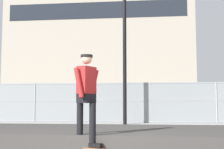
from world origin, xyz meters
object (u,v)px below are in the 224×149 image
at_px(street_lamp, 125,29).
at_px(parked_car_mid, 203,104).
at_px(skateboard, 86,148).
at_px(skater, 86,93).
at_px(parked_car_near, 85,104).

xyz_separation_m(street_lamp, parked_car_mid, (3.94, 3.61, -3.32)).
distance_m(skateboard, skater, 1.06).
height_order(skater, street_lamp, street_lamp).
bearing_deg(parked_car_mid, skater, -111.28).
bearing_deg(skateboard, parked_car_near, 101.38).
bearing_deg(parked_car_near, street_lamp, -55.82).
relative_size(skateboard, skater, 0.44).
distance_m(street_lamp, parked_car_near, 5.50).
bearing_deg(parked_car_mid, skateboard, -111.28).
relative_size(skateboard, parked_car_near, 0.18).
bearing_deg(skater, skateboard, 86.42).
bearing_deg(street_lamp, skateboard, -92.23).
xyz_separation_m(skateboard, parked_car_mid, (4.22, 10.84, 0.78)).
distance_m(street_lamp, parked_car_mid, 6.29).
bearing_deg(skateboard, skater, -93.58).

